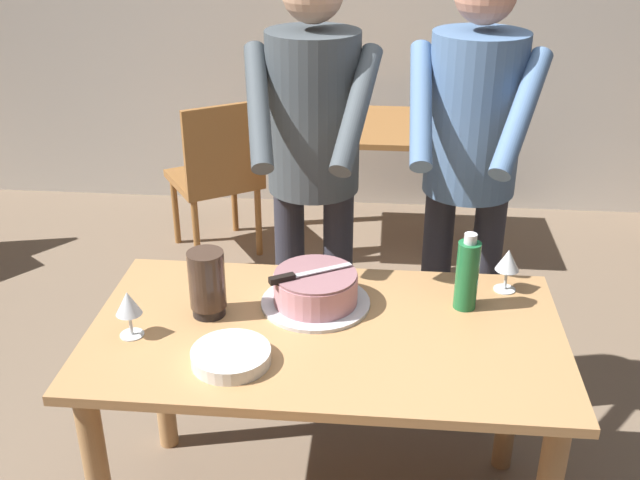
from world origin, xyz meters
name	(u,v)px	position (x,y,z in m)	size (l,w,h in m)	color
main_dining_table	(326,365)	(0.00, 0.00, 0.62)	(1.40, 0.77, 0.75)	tan
cake_on_platter	(316,290)	(-0.04, 0.14, 0.80)	(0.34, 0.34, 0.11)	silver
cake_knife	(294,276)	(-0.11, 0.10, 0.87)	(0.25, 0.15, 0.02)	silver
plate_stack	(231,356)	(-0.24, -0.19, 0.77)	(0.22, 0.22, 0.04)	white
wine_glass_near	(508,262)	(0.55, 0.28, 0.85)	(0.08, 0.08, 0.14)	silver
wine_glass_far	(128,305)	(-0.56, -0.08, 0.85)	(0.08, 0.08, 0.14)	silver
water_bottle	(467,274)	(0.42, 0.16, 0.86)	(0.07, 0.07, 0.25)	#1E6B38
hurricane_lamp	(207,283)	(-0.36, 0.05, 0.86)	(0.11, 0.11, 0.21)	black
person_cutting_cake	(313,155)	(-0.10, 0.60, 1.08)	(0.47, 0.55, 1.72)	#2D2D38
person_standing_beside	(470,157)	(0.45, 0.63, 1.08)	(0.46, 0.57, 1.72)	#2D2D38
background_table	(365,152)	(0.04, 2.06, 0.58)	(1.00, 0.70, 0.74)	#9E6633
background_chair_2	(218,173)	(-0.75, 1.89, 0.49)	(0.61, 0.61, 0.90)	#9E6633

